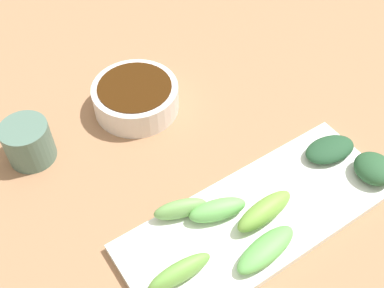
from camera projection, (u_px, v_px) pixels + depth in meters
name	position (u px, v px, depth m)	size (l,w,h in m)	color
tabletop	(195.00, 182.00, 0.64)	(2.10, 2.10, 0.02)	#996F4D
sauce_bowl	(136.00, 96.00, 0.70)	(0.13, 0.13, 0.04)	silver
serving_plate	(259.00, 217.00, 0.58)	(0.14, 0.36, 0.01)	white
broccoli_stalk_0	(180.00, 209.00, 0.57)	(0.02, 0.07, 0.03)	#6CA455
broccoli_stalk_1	(180.00, 272.00, 0.51)	(0.02, 0.08, 0.03)	#69A644
broccoli_stalk_2	(218.00, 210.00, 0.56)	(0.03, 0.07, 0.03)	#66B458
broccoli_leafy_3	(330.00, 149.00, 0.63)	(0.04, 0.07, 0.02)	#21482C
broccoli_stalk_4	(267.00, 248.00, 0.53)	(0.03, 0.09, 0.02)	#5DA950
broccoli_leafy_5	(374.00, 169.00, 0.60)	(0.05, 0.05, 0.03)	#26512F
broccoli_stalk_6	(264.00, 211.00, 0.56)	(0.03, 0.08, 0.03)	#6FA53E
tea_cup	(28.00, 142.00, 0.63)	(0.06, 0.06, 0.06)	#507062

